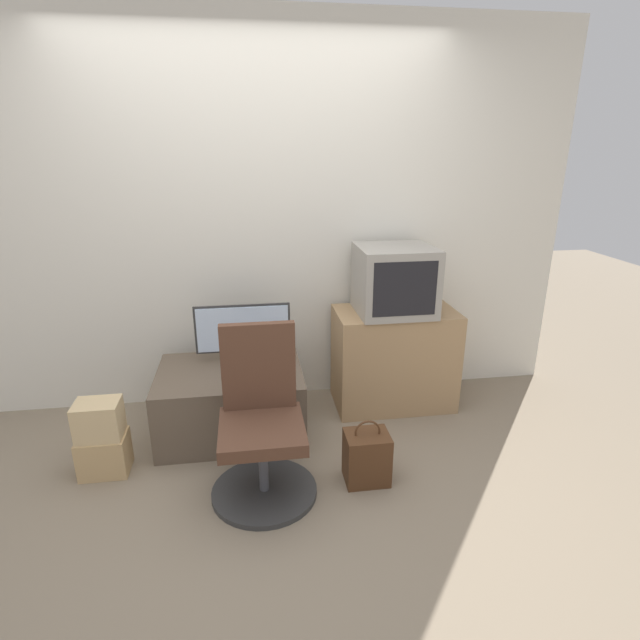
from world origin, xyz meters
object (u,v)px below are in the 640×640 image
(cardboard_box_lower, at_px, (104,454))
(handbag, at_px, (367,457))
(crt_tv, at_px, (395,280))
(main_monitor, at_px, (243,333))
(keyboard, at_px, (248,372))
(office_chair, at_px, (262,431))
(mouse, at_px, (284,368))

(cardboard_box_lower, distance_m, handbag, 1.50)
(crt_tv, distance_m, handbag, 1.20)
(cardboard_box_lower, xyz_separation_m, handbag, (1.47, -0.30, 0.03))
(main_monitor, relative_size, keyboard, 1.95)
(office_chair, relative_size, handbag, 2.40)
(main_monitor, distance_m, handbag, 1.12)
(office_chair, height_order, cardboard_box_lower, office_chair)
(keyboard, relative_size, cardboard_box_lower, 1.19)
(crt_tv, xyz_separation_m, handbag, (-0.37, -0.83, -0.78))
(crt_tv, xyz_separation_m, office_chair, (-0.94, -0.81, -0.58))
(keyboard, distance_m, mouse, 0.23)
(crt_tv, relative_size, office_chair, 0.55)
(office_chair, bearing_deg, keyboard, 96.26)
(keyboard, relative_size, crt_tv, 0.63)
(handbag, bearing_deg, main_monitor, 130.55)
(main_monitor, height_order, cardboard_box_lower, main_monitor)
(mouse, relative_size, handbag, 0.15)
(mouse, distance_m, cardboard_box_lower, 1.15)
(keyboard, relative_size, handbag, 0.83)
(crt_tv, bearing_deg, keyboard, -166.28)
(mouse, relative_size, crt_tv, 0.11)
(handbag, bearing_deg, mouse, 124.36)
(keyboard, bearing_deg, office_chair, -83.74)
(main_monitor, distance_m, mouse, 0.36)
(keyboard, height_order, handbag, keyboard)
(crt_tv, height_order, cardboard_box_lower, crt_tv)
(mouse, distance_m, handbag, 0.77)
(mouse, xyz_separation_m, office_chair, (-0.17, -0.57, -0.09))
(main_monitor, xyz_separation_m, handbag, (0.65, -0.76, -0.49))
(cardboard_box_lower, bearing_deg, keyboard, 19.01)
(office_chair, xyz_separation_m, handbag, (0.57, -0.02, -0.21))
(keyboard, xyz_separation_m, crt_tv, (1.00, 0.24, 0.49))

